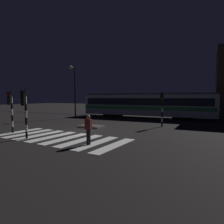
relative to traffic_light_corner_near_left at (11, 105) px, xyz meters
The scene contains 11 objects.
ground_plane 5.81m from the traffic_light_corner_near_left, 35.81° to the left, with size 120.00×120.00×0.00m, color black.
rail_near 15.66m from the traffic_light_corner_near_left, 73.57° to the left, with size 80.00×0.12×0.03m, color #59595E.
rail_far 17.03m from the traffic_light_corner_near_left, 74.95° to the left, with size 80.00×0.12×0.03m, color #59595E.
crosswalk_zebra 4.87m from the traffic_light_corner_near_left, ahead, with size 9.61×4.87×0.02m.
traffic_island 6.74m from the traffic_light_corner_near_left, 53.58° to the left, with size 2.10×1.40×0.18m.
traffic_light_corner_near_left is the anchor object (origin of this frame).
traffic_light_corner_far_right 12.58m from the traffic_light_corner_near_left, 41.03° to the left, with size 0.36×0.42×3.16m.
traffic_light_kerb_mid_left 2.87m from the traffic_light_corner_near_left, 21.05° to the right, with size 0.36×0.42×3.22m.
street_lamp_trackside_left 12.07m from the traffic_light_corner_near_left, 103.56° to the left, with size 0.44×1.21×6.77m.
tram 16.63m from the traffic_light_corner_near_left, 69.78° to the left, with size 17.37×2.58×4.15m.
pedestrian_waiting_at_kerb 7.39m from the traffic_light_corner_near_left, ahead, with size 0.36×0.24×1.71m.
Camera 1 is at (9.01, -13.32, 2.70)m, focal length 32.19 mm.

